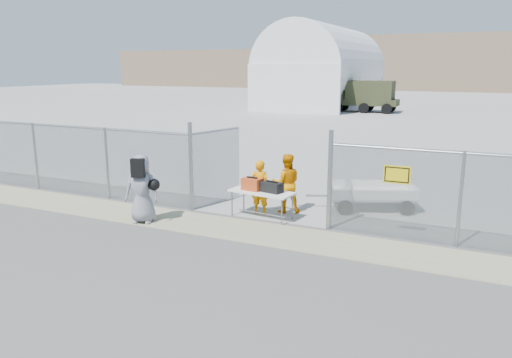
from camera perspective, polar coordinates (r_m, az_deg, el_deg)
The scene contains 14 objects.
ground at distance 11.70m, azimuth -4.16°, elevation -7.24°, with size 160.00×160.00×0.00m, color #444444.
tarmac_inside at distance 52.02m, azimuth 19.06°, elevation 7.71°, with size 160.00×80.00×0.01m, color #959595.
dirt_strip at distance 12.53m, azimuth -1.94°, elevation -5.80°, with size 44.00×1.60×0.01m, color #9B9374.
distant_hills at distance 87.59m, azimuth 25.23°, elevation 11.95°, with size 140.00×6.00×9.00m, color #7F684F, non-canonical shape.
chain_link_fence at distance 13.10m, azimuth 0.00°, elevation 0.00°, with size 40.00×0.20×2.20m, color gray, non-canonical shape.
quonset_hangar at distance 51.92m, azimuth 7.86°, elevation 12.69°, with size 9.00×18.00×8.00m, color white, non-canonical shape.
folding_table at distance 13.41m, azimuth 0.67°, elevation -2.92°, with size 1.74×0.73×0.74m, color white, non-canonical shape.
orange_bag at distance 13.39m, azimuth -0.44°, elevation -0.59°, with size 0.52×0.34×0.32m, color #C14518.
black_duffel at distance 13.17m, azimuth 1.84°, elevation -0.95°, with size 0.55×0.32×0.27m, color black.
security_worker_left at distance 13.64m, azimuth 0.48°, elevation -0.96°, with size 0.55×0.36×1.52m, color orange.
security_worker_right at distance 13.82m, azimuth 3.49°, elevation -0.50°, with size 0.81×0.63×1.66m, color orange.
visitor at distance 13.22m, azimuth -12.92°, elevation -1.11°, with size 0.88×0.57×1.80m, color gray.
utility_trailer at distance 14.64m, azimuth 13.07°, elevation -1.89°, with size 3.07×1.58×0.75m, color white, non-canonical shape.
military_truck at distance 45.47m, azimuth 12.34°, elevation 9.20°, with size 5.75×2.12×2.74m, color #30351D, non-canonical shape.
Camera 1 is at (5.38, -9.59, 4.00)m, focal length 35.00 mm.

